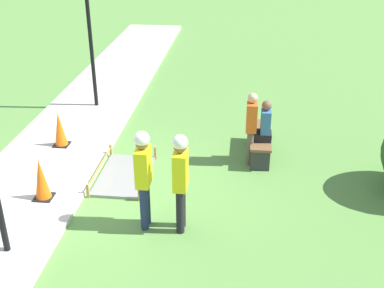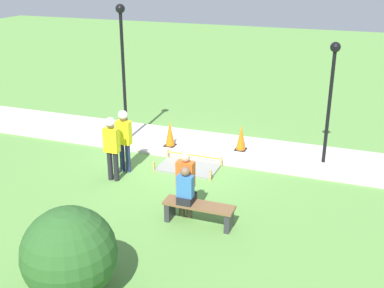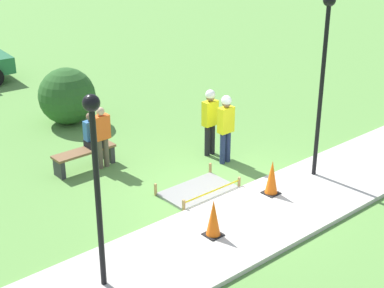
{
  "view_description": "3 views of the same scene",
  "coord_description": "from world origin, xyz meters",
  "px_view_note": "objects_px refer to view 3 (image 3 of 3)",
  "views": [
    {
      "loc": [
        7.81,
        2.89,
        4.98
      ],
      "look_at": [
        -0.51,
        1.97,
        0.83
      ],
      "focal_mm": 45.0,
      "sensor_mm": 36.0,
      "label": 1
    },
    {
      "loc": [
        -5.0,
        12.28,
        5.62
      ],
      "look_at": [
        -0.82,
        1.07,
        0.98
      ],
      "focal_mm": 45.0,
      "sensor_mm": 36.0,
      "label": 2
    },
    {
      "loc": [
        -8.41,
        -8.43,
        6.35
      ],
      "look_at": [
        -0.03,
        1.35,
        0.81
      ],
      "focal_mm": 55.0,
      "sensor_mm": 36.0,
      "label": 3
    }
  ],
  "objects_px": {
    "park_bench": "(84,156)",
    "worker_supervisor": "(210,116)",
    "lamppost_near": "(324,62)",
    "traffic_cone_near_patch": "(213,218)",
    "lamppost_far": "(96,164)",
    "worker_assistant": "(226,123)",
    "traffic_cone_far_patch": "(272,177)",
    "bystander_in_orange_shirt": "(102,134)",
    "person_seated_on_bench": "(92,133)"
  },
  "relations": [
    {
      "from": "park_bench",
      "to": "worker_supervisor",
      "type": "bearing_deg",
      "value": -25.1
    },
    {
      "from": "lamppost_near",
      "to": "park_bench",
      "type": "bearing_deg",
      "value": 134.28
    },
    {
      "from": "traffic_cone_near_patch",
      "to": "lamppost_far",
      "type": "height_order",
      "value": "lamppost_far"
    },
    {
      "from": "park_bench",
      "to": "worker_assistant",
      "type": "distance_m",
      "value": 3.59
    },
    {
      "from": "traffic_cone_near_patch",
      "to": "worker_supervisor",
      "type": "relative_size",
      "value": 0.44
    },
    {
      "from": "traffic_cone_far_patch",
      "to": "bystander_in_orange_shirt",
      "type": "xyz_separation_m",
      "value": [
        -2.0,
        3.8,
        0.39
      ]
    },
    {
      "from": "lamppost_near",
      "to": "worker_assistant",
      "type": "bearing_deg",
      "value": 116.68
    },
    {
      "from": "person_seated_on_bench",
      "to": "bystander_in_orange_shirt",
      "type": "bearing_deg",
      "value": -67.65
    },
    {
      "from": "lamppost_near",
      "to": "lamppost_far",
      "type": "height_order",
      "value": "lamppost_near"
    },
    {
      "from": "traffic_cone_far_patch",
      "to": "lamppost_far",
      "type": "xyz_separation_m",
      "value": [
        -4.66,
        -0.36,
        1.9
      ]
    },
    {
      "from": "traffic_cone_far_patch",
      "to": "lamppost_far",
      "type": "distance_m",
      "value": 5.05
    },
    {
      "from": "traffic_cone_near_patch",
      "to": "person_seated_on_bench",
      "type": "height_order",
      "value": "person_seated_on_bench"
    },
    {
      "from": "traffic_cone_far_patch",
      "to": "lamppost_near",
      "type": "relative_size",
      "value": 0.19
    },
    {
      "from": "worker_supervisor",
      "to": "bystander_in_orange_shirt",
      "type": "relative_size",
      "value": 1.12
    },
    {
      "from": "bystander_in_orange_shirt",
      "to": "lamppost_near",
      "type": "relative_size",
      "value": 0.37
    },
    {
      "from": "traffic_cone_far_patch",
      "to": "park_bench",
      "type": "relative_size",
      "value": 0.5
    },
    {
      "from": "traffic_cone_near_patch",
      "to": "lamppost_far",
      "type": "distance_m",
      "value": 3.14
    },
    {
      "from": "park_bench",
      "to": "bystander_in_orange_shirt",
      "type": "distance_m",
      "value": 0.71
    },
    {
      "from": "worker_supervisor",
      "to": "bystander_in_orange_shirt",
      "type": "bearing_deg",
      "value": 155.5
    },
    {
      "from": "bystander_in_orange_shirt",
      "to": "traffic_cone_far_patch",
      "type": "bearing_deg",
      "value": -62.3
    },
    {
      "from": "worker_assistant",
      "to": "bystander_in_orange_shirt",
      "type": "height_order",
      "value": "worker_assistant"
    },
    {
      "from": "lamppost_near",
      "to": "traffic_cone_far_patch",
      "type": "bearing_deg",
      "value": -179.85
    },
    {
      "from": "traffic_cone_near_patch",
      "to": "worker_assistant",
      "type": "xyz_separation_m",
      "value": [
        2.68,
        2.47,
        0.58
      ]
    },
    {
      "from": "park_bench",
      "to": "lamppost_far",
      "type": "distance_m",
      "value": 5.34
    },
    {
      "from": "park_bench",
      "to": "lamppost_near",
      "type": "distance_m",
      "value": 6.15
    },
    {
      "from": "worker_supervisor",
      "to": "lamppost_near",
      "type": "bearing_deg",
      "value": -69.59
    },
    {
      "from": "lamppost_far",
      "to": "bystander_in_orange_shirt",
      "type": "bearing_deg",
      "value": 57.36
    },
    {
      "from": "worker_assistant",
      "to": "lamppost_far",
      "type": "bearing_deg",
      "value": -155.17
    },
    {
      "from": "worker_supervisor",
      "to": "park_bench",
      "type": "bearing_deg",
      "value": 154.9
    },
    {
      "from": "park_bench",
      "to": "worker_supervisor",
      "type": "relative_size",
      "value": 0.9
    },
    {
      "from": "bystander_in_orange_shirt",
      "to": "lamppost_near",
      "type": "height_order",
      "value": "lamppost_near"
    },
    {
      "from": "park_bench",
      "to": "lamppost_far",
      "type": "height_order",
      "value": "lamppost_far"
    },
    {
      "from": "traffic_cone_near_patch",
      "to": "traffic_cone_far_patch",
      "type": "height_order",
      "value": "traffic_cone_far_patch"
    },
    {
      "from": "person_seated_on_bench",
      "to": "bystander_in_orange_shirt",
      "type": "height_order",
      "value": "bystander_in_orange_shirt"
    },
    {
      "from": "worker_supervisor",
      "to": "worker_assistant",
      "type": "height_order",
      "value": "worker_assistant"
    },
    {
      "from": "lamppost_near",
      "to": "person_seated_on_bench",
      "type": "bearing_deg",
      "value": 131.72
    },
    {
      "from": "worker_assistant",
      "to": "bystander_in_orange_shirt",
      "type": "distance_m",
      "value": 3.07
    },
    {
      "from": "park_bench",
      "to": "person_seated_on_bench",
      "type": "bearing_deg",
      "value": 9.8
    },
    {
      "from": "traffic_cone_near_patch",
      "to": "park_bench",
      "type": "xyz_separation_m",
      "value": [
        -0.23,
        4.47,
        -0.14
      ]
    },
    {
      "from": "traffic_cone_far_patch",
      "to": "worker_supervisor",
      "type": "xyz_separation_m",
      "value": [
        0.54,
        2.65,
        0.56
      ]
    },
    {
      "from": "traffic_cone_far_patch",
      "to": "worker_assistant",
      "type": "bearing_deg",
      "value": 76.09
    },
    {
      "from": "person_seated_on_bench",
      "to": "lamppost_near",
      "type": "height_order",
      "value": "lamppost_near"
    },
    {
      "from": "worker_supervisor",
      "to": "lamppost_near",
      "type": "relative_size",
      "value": 0.42
    },
    {
      "from": "person_seated_on_bench",
      "to": "worker_supervisor",
      "type": "height_order",
      "value": "worker_supervisor"
    },
    {
      "from": "traffic_cone_near_patch",
      "to": "lamppost_near",
      "type": "height_order",
      "value": "lamppost_near"
    },
    {
      "from": "traffic_cone_near_patch",
      "to": "lamppost_far",
      "type": "relative_size",
      "value": 0.23
    },
    {
      "from": "lamppost_far",
      "to": "lamppost_near",
      "type": "bearing_deg",
      "value": 3.37
    },
    {
      "from": "worker_supervisor",
      "to": "worker_assistant",
      "type": "distance_m",
      "value": 0.62
    },
    {
      "from": "worker_supervisor",
      "to": "lamppost_far",
      "type": "xyz_separation_m",
      "value": [
        -5.2,
        -3.01,
        1.34
      ]
    },
    {
      "from": "worker_supervisor",
      "to": "lamppost_far",
      "type": "height_order",
      "value": "lamppost_far"
    }
  ]
}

